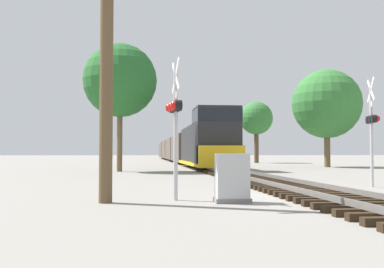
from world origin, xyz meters
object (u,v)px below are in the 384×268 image
Objects in this scene: crossing_signal_far at (372,123)px; tree_deep_background at (256,119)px; tree_mid_background at (327,104)px; crossing_signal_near at (175,113)px; relay_cabinet at (232,178)px; tree_far_right at (120,81)px; freight_train at (179,149)px; utility_pole at (107,55)px.

tree_deep_background is at bearing 4.76° from crossing_signal_far.
crossing_signal_near is at bearing -120.70° from tree_mid_background.
tree_deep_background is (12.09, 44.01, 5.00)m from relay_cabinet.
tree_far_right is 1.01× the size of tree_mid_background.
crossing_signal_far is (3.60, -47.33, 0.64)m from freight_train.
relay_cabinet is at bearing -78.78° from tree_far_right.
relay_cabinet is at bearing -5.06° from utility_pole.
crossing_signal_near is 0.93× the size of crossing_signal_far.
utility_pole reaches higher than crossing_signal_far.
tree_mid_background is (15.79, 26.60, 3.31)m from crossing_signal_near.
tree_deep_background is (9.24, -7.98, 3.81)m from freight_train.
crossing_signal_far is 0.55× the size of utility_pole.
crossing_signal_near is at bearing -94.82° from freight_train.
crossing_signal_far is at bearing 24.08° from utility_pole.
tree_mid_background is at bearing -82.39° from tree_deep_background.
tree_mid_background is 1.14× the size of tree_deep_background.
relay_cabinet is 0.15× the size of tree_mid_background.
tree_far_right is at bearing 47.34° from crossing_signal_far.
tree_mid_background reaches higher than crossing_signal_near.
relay_cabinet is 4.68m from utility_pole.
freight_train is 8.14× the size of tree_far_right.
crossing_signal_near is at bearing 129.33° from crossing_signal_far.
freight_train is 47.47m from crossing_signal_far.
tree_deep_background is (16.01, 24.22, -0.71)m from tree_far_right.
freight_train is 9.48× the size of utility_pole.
tree_far_right reaches higher than relay_cabinet.
tree_deep_background reaches higher than utility_pole.
crossing_signal_near is 8.84m from crossing_signal_far.
tree_far_right reaches higher than crossing_signal_far.
tree_deep_background is at bearing 74.65° from relay_cabinet.
crossing_signal_near is 31.11m from tree_mid_background.
freight_train is at bearing 139.20° from tree_deep_background.
tree_far_right is (-3.93, 19.79, 5.70)m from relay_cabinet.
crossing_signal_far reaches higher than crossing_signal_near.
freight_train is 27.48m from tree_mid_background.
relay_cabinet is 0.17× the size of tree_deep_background.
tree_far_right is at bearing 101.22° from relay_cabinet.
utility_pole reaches higher than freight_train.
tree_mid_background is at bearing 62.35° from relay_cabinet.
tree_mid_background is at bearing 142.24° from crossing_signal_near.
crossing_signal_far is at bearing -85.65° from freight_train.
utility_pole is 32.33m from tree_mid_background.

